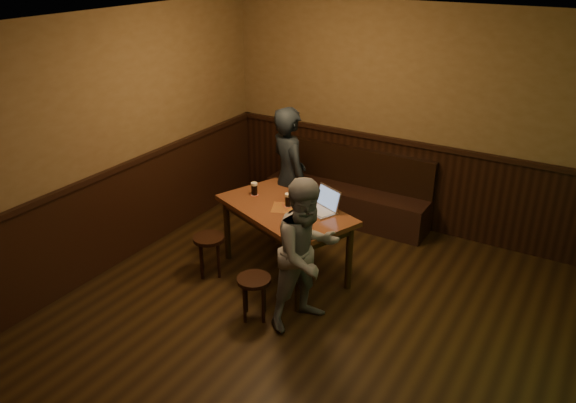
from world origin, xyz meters
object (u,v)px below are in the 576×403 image
(bench, at_px, (348,197))
(pint_right, at_px, (305,218))
(pub_table, at_px, (285,217))
(person_grey, at_px, (307,254))
(stool_left, at_px, (209,244))
(person_suit, at_px, (289,178))
(stool_right, at_px, (254,286))
(pint_mid, at_px, (288,200))
(laptop, at_px, (323,205))
(pint_left, at_px, (254,189))

(bench, height_order, pint_right, pint_right)
(pub_table, distance_m, person_grey, 0.92)
(stool_left, distance_m, pint_right, 1.21)
(person_suit, bearing_deg, stool_right, 140.38)
(pint_mid, bearing_deg, laptop, 14.97)
(pint_right, height_order, person_grey, person_grey)
(bench, bearing_deg, pint_right, -78.45)
(pint_mid, distance_m, person_suit, 0.67)
(bench, xyz_separation_m, person_grey, (0.64, -2.27, 0.44))
(pint_left, relative_size, person_suit, 0.09)
(pint_left, relative_size, laptop, 0.35)
(bench, distance_m, pub_table, 1.66)
(stool_left, distance_m, stool_right, 0.97)
(bench, distance_m, pint_left, 1.67)
(pub_table, height_order, laptop, laptop)
(stool_right, height_order, pint_right, pint_right)
(pub_table, relative_size, pint_left, 11.32)
(pub_table, height_order, stool_left, pub_table)
(bench, height_order, pub_table, bench)
(stool_left, bearing_deg, pint_left, 68.42)
(stool_left, height_order, pint_left, pint_left)
(pint_mid, distance_m, laptop, 0.39)
(pint_left, relative_size, person_grey, 0.10)
(pub_table, bearing_deg, stool_left, -125.06)
(bench, relative_size, stool_right, 4.85)
(bench, bearing_deg, laptop, -75.36)
(stool_left, relative_size, laptop, 1.10)
(pub_table, distance_m, pint_right, 0.48)
(pub_table, relative_size, person_suit, 0.99)
(pint_mid, xyz_separation_m, pint_right, (0.37, -0.28, -0.00))
(pint_right, relative_size, person_suit, 0.09)
(bench, xyz_separation_m, pint_mid, (0.01, -1.56, 0.57))
(stool_right, distance_m, laptop, 1.16)
(pub_table, relative_size, person_grey, 1.14)
(pub_table, xyz_separation_m, pint_right, (0.38, -0.23, 0.18))
(pub_table, bearing_deg, stool_right, -57.02)
(pint_left, distance_m, pint_mid, 0.49)
(pint_mid, xyz_separation_m, laptop, (0.37, 0.10, -0.01))
(stool_left, distance_m, person_grey, 1.40)
(pint_right, xyz_separation_m, person_grey, (0.26, -0.43, -0.13))
(bench, distance_m, laptop, 1.61)
(stool_right, relative_size, pint_mid, 3.02)
(stool_right, relative_size, person_grey, 0.30)
(person_suit, relative_size, person_grey, 1.15)
(pub_table, height_order, person_suit, person_suit)
(bench, xyz_separation_m, stool_right, (0.18, -2.49, 0.05))
(bench, xyz_separation_m, pint_right, (0.38, -1.84, 0.57))
(pint_right, bearing_deg, laptop, 89.22)
(stool_right, distance_m, pint_mid, 1.07)
(pint_left, xyz_separation_m, laptop, (0.86, 0.04, -0.01))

